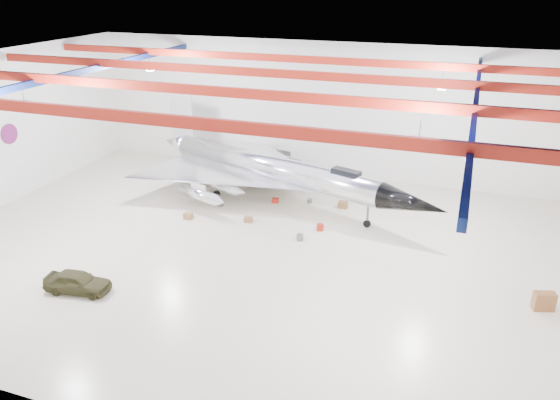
% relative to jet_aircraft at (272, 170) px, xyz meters
% --- Properties ---
extents(floor, '(40.00, 40.00, 0.00)m').
position_rel_jet_aircraft_xyz_m(floor, '(1.66, -8.13, -2.28)').
color(floor, beige).
rests_on(floor, ground).
extents(wall_back, '(40.00, 0.00, 40.00)m').
position_rel_jet_aircraft_xyz_m(wall_back, '(1.66, 6.87, 3.22)').
color(wall_back, silver).
rests_on(wall_back, floor).
extents(ceiling, '(40.00, 40.00, 0.00)m').
position_rel_jet_aircraft_xyz_m(ceiling, '(1.66, -8.13, 8.72)').
color(ceiling, '#0A0F38').
rests_on(ceiling, wall_back).
extents(ceiling_structure, '(39.50, 29.50, 1.08)m').
position_rel_jet_aircraft_xyz_m(ceiling_structure, '(1.66, -8.13, 8.04)').
color(ceiling_structure, maroon).
rests_on(ceiling_structure, ceiling).
extents(wall_roundel, '(0.10, 1.50, 1.50)m').
position_rel_jet_aircraft_xyz_m(wall_roundel, '(-18.28, -6.13, 2.72)').
color(wall_roundel, '#B21414').
rests_on(wall_roundel, wall_left).
extents(jet_aircraft, '(24.79, 18.36, 6.96)m').
position_rel_jet_aircraft_xyz_m(jet_aircraft, '(0.00, 0.00, 0.00)').
color(jet_aircraft, silver).
rests_on(jet_aircraft, floor).
extents(jeep, '(3.76, 1.95, 1.22)m').
position_rel_jet_aircraft_xyz_m(jeep, '(-5.25, -15.82, -1.67)').
color(jeep, '#35331A').
rests_on(jeep, floor).
extents(desk, '(1.17, 0.82, 0.98)m').
position_rel_jet_aircraft_xyz_m(desk, '(18.24, -9.23, -1.80)').
color(desk, brown).
rests_on(desk, floor).
extents(crate_ply, '(0.59, 0.48, 0.40)m').
position_rel_jet_aircraft_xyz_m(crate_ply, '(-4.26, -5.36, -2.08)').
color(crate_ply, olive).
rests_on(crate_ply, floor).
extents(toolbox_red, '(0.56, 0.48, 0.35)m').
position_rel_jet_aircraft_xyz_m(toolbox_red, '(0.52, -0.63, -2.11)').
color(toolbox_red, '#9F1F0F').
rests_on(toolbox_red, floor).
extents(engine_drum, '(0.48, 0.48, 0.41)m').
position_rel_jet_aircraft_xyz_m(engine_drum, '(4.15, -5.93, -2.08)').
color(engine_drum, '#59595B').
rests_on(engine_drum, floor).
extents(parts_bin, '(0.69, 0.57, 0.47)m').
position_rel_jet_aircraft_xyz_m(parts_bin, '(5.52, 0.12, -2.05)').
color(parts_bin, olive).
rests_on(parts_bin, floor).
extents(crate_small, '(0.53, 0.49, 0.30)m').
position_rel_jet_aircraft_xyz_m(crate_small, '(-3.09, -2.65, -2.13)').
color(crate_small, '#59595B').
rests_on(crate_small, floor).
extents(tool_chest, '(0.50, 0.50, 0.42)m').
position_rel_jet_aircraft_xyz_m(tool_chest, '(4.98, -4.07, -2.07)').
color(tool_chest, '#9F1F0F').
rests_on(tool_chest, floor).
extents(oil_barrel, '(0.60, 0.51, 0.38)m').
position_rel_jet_aircraft_xyz_m(oil_barrel, '(-0.07, -4.49, -2.10)').
color(oil_barrel, olive).
rests_on(oil_barrel, floor).
extents(spares_box, '(0.39, 0.39, 0.32)m').
position_rel_jet_aircraft_xyz_m(spares_box, '(2.97, 0.18, -2.12)').
color(spares_box, '#59595B').
rests_on(spares_box, floor).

